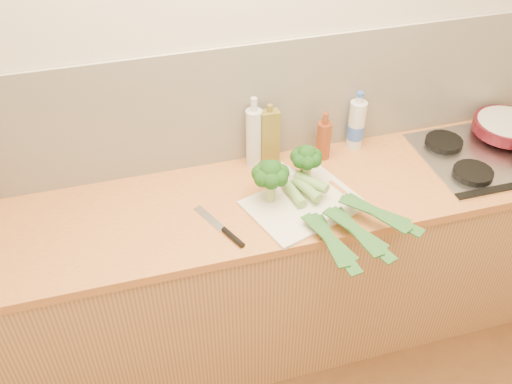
% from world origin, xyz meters
% --- Properties ---
extents(room_shell, '(3.50, 3.50, 3.50)m').
position_xyz_m(room_shell, '(0.00, 1.49, 1.17)').
color(room_shell, beige).
rests_on(room_shell, ground).
extents(counter, '(3.20, 0.62, 0.90)m').
position_xyz_m(counter, '(0.00, 1.20, 0.45)').
color(counter, tan).
rests_on(counter, ground).
extents(gas_hob, '(0.58, 0.50, 0.04)m').
position_xyz_m(gas_hob, '(1.02, 1.20, 0.91)').
color(gas_hob, silver).
rests_on(gas_hob, counter).
extents(chopping_board, '(0.51, 0.44, 0.01)m').
position_xyz_m(chopping_board, '(0.11, 1.10, 0.91)').
color(chopping_board, white).
rests_on(chopping_board, counter).
extents(broccoli_left, '(0.15, 0.15, 0.19)m').
position_xyz_m(broccoli_left, '(-0.01, 1.17, 1.04)').
color(broccoli_left, '#9CB167').
rests_on(broccoli_left, chopping_board).
extents(broccoli_right, '(0.13, 0.13, 0.19)m').
position_xyz_m(broccoli_right, '(0.16, 1.23, 1.04)').
color(broccoli_right, '#9CB167').
rests_on(broccoli_right, chopping_board).
extents(leek_front, '(0.15, 0.65, 0.04)m').
position_xyz_m(leek_front, '(0.10, 1.06, 0.94)').
color(leek_front, white).
rests_on(leek_front, chopping_board).
extents(leek_mid, '(0.26, 0.66, 0.04)m').
position_xyz_m(leek_mid, '(0.16, 1.07, 0.95)').
color(leek_mid, white).
rests_on(leek_mid, chopping_board).
extents(leek_back, '(0.43, 0.58, 0.04)m').
position_xyz_m(leek_back, '(0.20, 1.10, 0.97)').
color(leek_back, white).
rests_on(leek_back, chopping_board).
extents(chefs_knife, '(0.15, 0.28, 0.02)m').
position_xyz_m(chefs_knife, '(-0.22, 1.03, 0.91)').
color(chefs_knife, silver).
rests_on(chefs_knife, counter).
extents(skillet, '(0.46, 0.31, 0.05)m').
position_xyz_m(skillet, '(1.19, 1.31, 0.97)').
color(skillet, '#510D16').
rests_on(skillet, gas_hob).
extents(oil_tin, '(0.08, 0.05, 0.29)m').
position_xyz_m(oil_tin, '(0.07, 1.43, 1.03)').
color(oil_tin, olive).
rests_on(oil_tin, counter).
extents(glass_bottle, '(0.07, 0.07, 0.33)m').
position_xyz_m(glass_bottle, '(-0.00, 1.43, 1.04)').
color(glass_bottle, silver).
rests_on(glass_bottle, counter).
extents(amber_bottle, '(0.06, 0.06, 0.23)m').
position_xyz_m(amber_bottle, '(0.31, 1.40, 0.99)').
color(amber_bottle, brown).
rests_on(amber_bottle, counter).
extents(water_bottle, '(0.08, 0.08, 0.26)m').
position_xyz_m(water_bottle, '(0.48, 1.44, 1.01)').
color(water_bottle, silver).
rests_on(water_bottle, counter).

